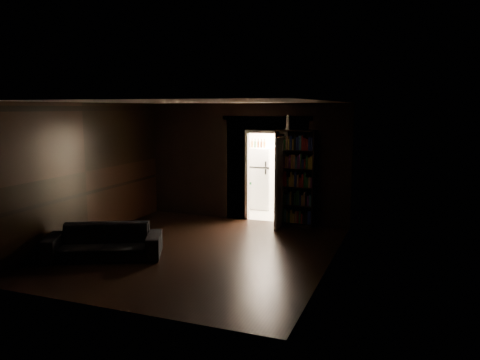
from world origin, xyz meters
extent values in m
plane|color=black|center=(0.00, 0.00, 0.00)|extent=(5.50, 5.50, 0.00)
cube|color=black|center=(-1.23, 2.80, 1.40)|extent=(2.55, 0.10, 2.80)
cube|color=black|center=(1.73, 2.80, 1.40)|extent=(1.55, 0.10, 2.80)
cube|color=black|center=(0.50, 2.80, 2.45)|extent=(0.90, 0.10, 0.70)
cube|color=black|center=(-2.50, 0.00, 1.40)|extent=(0.02, 5.50, 2.80)
cube|color=black|center=(2.50, 0.00, 1.40)|extent=(0.02, 5.50, 2.80)
cube|color=black|center=(0.00, -2.75, 1.40)|extent=(5.00, 0.02, 2.80)
cube|color=beige|center=(0.00, 0.00, 2.80)|extent=(5.00, 5.50, 0.02)
cube|color=silver|center=(0.50, 2.74, 1.05)|extent=(1.04, 0.06, 2.17)
cube|color=beige|center=(0.50, 3.65, -0.05)|extent=(2.20, 1.80, 0.10)
cube|color=silver|center=(0.50, 4.50, 1.20)|extent=(2.20, 0.10, 2.40)
cube|color=silver|center=(-0.55, 3.65, 1.20)|extent=(0.10, 1.60, 2.40)
cube|color=silver|center=(1.55, 3.65, 1.20)|extent=(0.10, 1.60, 2.40)
cube|color=silver|center=(0.50, 3.65, 2.45)|extent=(2.20, 1.80, 0.10)
cube|color=#CD6E83|center=(0.50, 4.44, 2.22)|extent=(2.00, 0.04, 0.26)
imported|color=black|center=(-1.40, -0.94, 0.39)|extent=(2.21, 1.65, 0.78)
cube|color=black|center=(1.25, 2.59, 1.10)|extent=(0.92, 0.37, 2.20)
cube|color=white|center=(-0.10, 4.11, 0.82)|extent=(0.90, 0.85, 1.65)
cube|color=silver|center=(0.98, 2.31, 1.02)|extent=(0.07, 0.85, 2.05)
cube|color=white|center=(1.06, 2.58, 2.37)|extent=(0.15, 0.15, 0.33)
cube|color=black|center=(-0.20, 3.98, 1.77)|extent=(0.58, 0.12, 0.24)
camera|label=1|loc=(3.80, -7.73, 2.70)|focal=35.00mm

